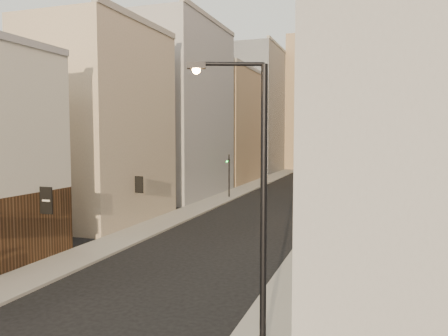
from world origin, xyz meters
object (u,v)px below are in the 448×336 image
(clock_tower, at_px, (323,87))
(white_tower, at_px, (378,71))
(streetlamp_near, at_px, (256,194))
(streetlamp_mid, at_px, (334,164))
(traffic_light_left, at_px, (229,166))
(streetlamp_far, at_px, (352,153))

(clock_tower, xyz_separation_m, white_tower, (11.00, -14.00, 0.97))
(streetlamp_near, relative_size, streetlamp_mid, 1.04)
(streetlamp_mid, bearing_deg, traffic_light_left, 126.66)
(clock_tower, distance_m, streetlamp_far, 43.77)
(clock_tower, height_order, streetlamp_mid, clock_tower)
(streetlamp_near, distance_m, streetlamp_mid, 18.41)
(traffic_light_left, bearing_deg, clock_tower, -91.84)
(clock_tower, xyz_separation_m, streetlamp_mid, (8.02, -65.85, -12.48))
(streetlamp_mid, relative_size, traffic_light_left, 1.80)
(clock_tower, xyz_separation_m, streetlamp_far, (8.12, -41.10, -12.66))
(streetlamp_near, xyz_separation_m, streetlamp_mid, (0.84, 18.39, -0.20))
(streetlamp_mid, xyz_separation_m, traffic_light_left, (-12.97, 15.70, -1.47))
(white_tower, xyz_separation_m, streetlamp_far, (-2.88, -27.10, -13.63))
(white_tower, xyz_separation_m, traffic_light_left, (-15.95, -36.15, -14.93))
(traffic_light_left, bearing_deg, streetlamp_far, -141.52)
(streetlamp_near, height_order, streetlamp_mid, streetlamp_near)
(white_tower, distance_m, streetlamp_near, 71.58)
(clock_tower, bearing_deg, streetlamp_mid, -83.05)
(streetlamp_mid, distance_m, traffic_light_left, 20.42)
(streetlamp_near, bearing_deg, white_tower, 66.06)
(streetlamp_near, bearing_deg, streetlamp_mid, 66.56)
(streetlamp_near, relative_size, streetlamp_far, 1.08)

